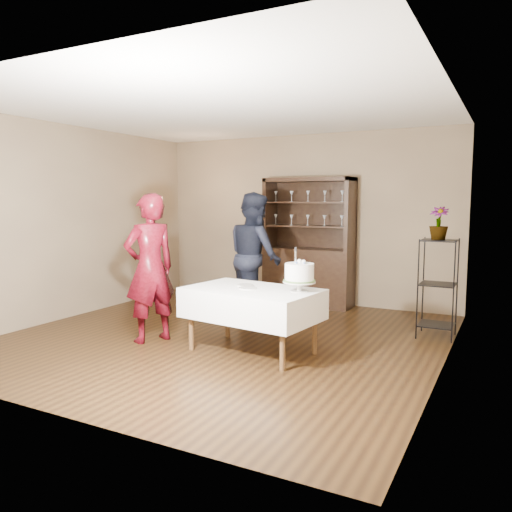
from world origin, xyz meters
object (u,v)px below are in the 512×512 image
object	(u,v)px
woman	(150,268)
potted_plant	(439,223)
man	(255,256)
cake_table	(252,304)
china_hutch	(309,263)
cake	(299,274)
plant_etagere	(438,284)

from	to	relation	value
woman	potted_plant	distance (m)	3.45
man	cake_table	bearing A→B (deg)	157.83
china_hutch	woman	distance (m)	2.93
woman	cake	world-z (taller)	woman
cake_table	plant_etagere	bearing A→B (deg)	42.55
plant_etagere	potted_plant	bearing A→B (deg)	-136.75
china_hutch	cake_table	size ratio (longest dim) A/B	1.32
cake_table	potted_plant	world-z (taller)	potted_plant
cake	man	bearing A→B (deg)	132.54
china_hutch	cake	bearing A→B (deg)	-70.61
cake	cake_table	bearing A→B (deg)	-172.55
man	cake	world-z (taller)	man
plant_etagere	man	distance (m)	2.42
woman	potted_plant	world-z (taller)	woman
china_hutch	woman	world-z (taller)	china_hutch
china_hutch	man	distance (m)	1.28
china_hutch	man	world-z (taller)	china_hutch
cake_table	man	bearing A→B (deg)	116.46
cake_table	cake	size ratio (longest dim) A/B	3.23
man	potted_plant	world-z (taller)	man
man	potted_plant	distance (m)	2.44
plant_etagere	cake	size ratio (longest dim) A/B	2.56
china_hutch	cake_table	xyz separation A→B (m)	(0.37, -2.62, -0.13)
woman	cake	distance (m)	1.80
cake	woman	bearing A→B (deg)	-172.38
cake_table	cake	xyz separation A→B (m)	(0.52, 0.07, 0.35)
plant_etagere	potted_plant	distance (m)	0.73
cake	china_hutch	bearing A→B (deg)	109.39
cake_table	man	xyz separation A→B (m)	(-0.70, 1.40, 0.35)
china_hutch	cake	size ratio (longest dim) A/B	4.26
china_hutch	woman	xyz separation A→B (m)	(-0.88, -2.79, 0.20)
plant_etagere	china_hutch	bearing A→B (deg)	153.17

